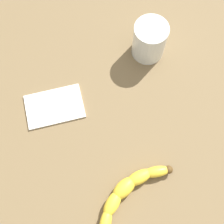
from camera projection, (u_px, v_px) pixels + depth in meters
The scene contains 4 objects.
wooden_tabletop at pixel (150, 116), 80.18cm from camera, with size 120.00×120.00×3.00cm, color brown.
banana at pixel (128, 192), 70.61cm from camera, with size 22.20×11.26×3.59cm.
smoothie_glass at pixel (149, 41), 80.02cm from camera, with size 8.75×8.75×10.56cm.
folded_napkin at pixel (55, 106), 79.13cm from camera, with size 14.59×9.40×0.60cm, color white.
Camera 1 is at (19.38, 19.33, 77.51)cm, focal length 49.45 mm.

